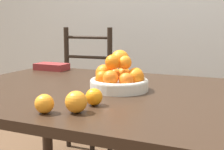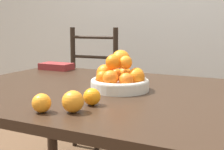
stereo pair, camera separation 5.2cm
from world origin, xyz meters
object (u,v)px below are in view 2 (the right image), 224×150
Objects in this scene: orange_loose_0 at (92,97)px; chair_left at (87,98)px; fruit_bowl at (120,78)px; orange_loose_1 at (42,103)px; orange_loose_2 at (73,102)px; book_stack at (56,66)px.

orange_loose_0 is 1.31m from chair_left.
orange_loose_0 is at bearing -86.32° from fruit_bowl.
orange_loose_1 is 0.06× the size of chair_left.
fruit_bowl is at bearing 91.06° from orange_loose_2.
orange_loose_0 is 0.19m from orange_loose_1.
chair_left is 4.96× the size of book_stack.
chair_left is at bearing 114.78° from orange_loose_1.
book_stack is (-0.65, 0.67, -0.01)m from orange_loose_0.
orange_loose_0 is at bearing -45.77° from book_stack.
fruit_bowl is 3.49× the size of orange_loose_2.
book_stack is at bearing 148.44° from fruit_bowl.
orange_loose_0 is (0.02, -0.28, -0.02)m from fruit_bowl.
orange_loose_0 is 0.11m from orange_loose_2.
fruit_bowl reaches higher than book_stack.
orange_loose_1 reaches higher than book_stack.
orange_loose_2 is (0.01, -0.39, -0.02)m from fruit_bowl.
orange_loose_2 is 1.40m from chair_left.
orange_loose_1 is 0.99m from book_stack.
chair_left is (-0.66, 1.19, -0.32)m from orange_loose_2.
chair_left is at bearing 93.24° from book_stack.
orange_loose_2 is 0.36× the size of book_stack.
chair_left is (-0.57, 1.24, -0.31)m from orange_loose_1.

